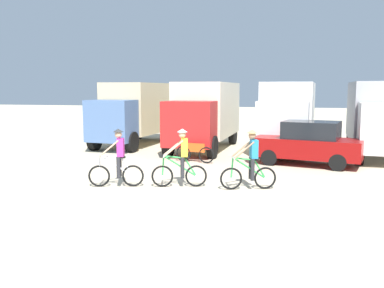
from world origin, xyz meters
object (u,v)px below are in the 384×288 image
at_px(box_truck_tan_camper, 137,110).
at_px(cyclist_cowboy_hat, 181,160).
at_px(box_truck_white_box, 288,112).
at_px(bicycle_spare, 195,153).
at_px(sedan_parked, 308,143).
at_px(cyclist_orange_shirt, 118,160).
at_px(cyclist_near_camera, 250,162).
at_px(box_truck_grey_hauler, 379,115).
at_px(box_truck_cream_rv, 205,112).

bearing_deg(box_truck_tan_camper, cyclist_cowboy_hat, -61.46).
xyz_separation_m(box_truck_white_box, bicycle_spare, (-3.67, -4.91, -1.48)).
xyz_separation_m(sedan_parked, cyclist_cowboy_hat, (-3.94, -4.85, -0.04)).
relative_size(box_truck_tan_camper, box_truck_white_box, 1.00).
relative_size(box_truck_white_box, sedan_parked, 1.54).
bearing_deg(cyclist_orange_shirt, cyclist_near_camera, 8.70).
relative_size(box_truck_white_box, cyclist_orange_shirt, 3.79).
height_order(cyclist_near_camera, bicycle_spare, cyclist_near_camera).
bearing_deg(cyclist_cowboy_hat, cyclist_near_camera, 4.72).
xyz_separation_m(cyclist_near_camera, bicycle_spare, (-2.71, 4.17, -0.45)).
xyz_separation_m(box_truck_grey_hauler, cyclist_near_camera, (-5.00, -7.90, -1.03)).
height_order(box_truck_grey_hauler, cyclist_orange_shirt, box_truck_grey_hauler).
relative_size(box_truck_grey_hauler, cyclist_orange_shirt, 3.77).
xyz_separation_m(box_truck_tan_camper, cyclist_near_camera, (7.09, -8.96, -1.03)).
distance_m(cyclist_orange_shirt, bicycle_spare, 4.99).
relative_size(cyclist_cowboy_hat, bicycle_spare, 1.07).
distance_m(box_truck_cream_rv, box_truck_white_box, 4.18).
bearing_deg(box_truck_tan_camper, box_truck_grey_hauler, -5.00).
distance_m(cyclist_cowboy_hat, cyclist_near_camera, 2.13).
relative_size(box_truck_cream_rv, bicycle_spare, 4.01).
height_order(box_truck_cream_rv, box_truck_white_box, same).
bearing_deg(box_truck_cream_rv, box_truck_tan_camper, 167.86).
bearing_deg(cyclist_orange_shirt, box_truck_cream_rv, 83.86).
relative_size(sedan_parked, cyclist_near_camera, 2.47).
relative_size(box_truck_tan_camper, cyclist_cowboy_hat, 3.80).
height_order(box_truck_tan_camper, bicycle_spare, box_truck_tan_camper).
xyz_separation_m(box_truck_white_box, sedan_parked, (0.87, -4.40, -0.99)).
relative_size(cyclist_near_camera, bicycle_spare, 1.07).
bearing_deg(cyclist_near_camera, sedan_parked, 68.72).
distance_m(box_truck_white_box, cyclist_cowboy_hat, 9.80).
height_order(box_truck_grey_hauler, bicycle_spare, box_truck_grey_hauler).
bearing_deg(box_truck_grey_hauler, box_truck_white_box, 163.73).
xyz_separation_m(cyclist_cowboy_hat, cyclist_near_camera, (2.12, 0.18, 0.00)).
height_order(sedan_parked, cyclist_near_camera, cyclist_near_camera).
distance_m(box_truck_grey_hauler, bicycle_spare, 8.69).
bearing_deg(box_truck_cream_rv, box_truck_grey_hauler, -1.42).
bearing_deg(box_truck_cream_rv, sedan_parked, -34.78).
distance_m(sedan_parked, cyclist_cowboy_hat, 6.25).
height_order(box_truck_tan_camper, box_truck_white_box, same).
relative_size(box_truck_tan_camper, bicycle_spare, 4.05).
bearing_deg(cyclist_near_camera, cyclist_orange_shirt, -171.30).
height_order(box_truck_tan_camper, cyclist_cowboy_hat, box_truck_tan_camper).
relative_size(cyclist_cowboy_hat, cyclist_near_camera, 1.00).
xyz_separation_m(box_truck_cream_rv, box_truck_white_box, (4.06, 0.98, 0.00)).
distance_m(box_truck_white_box, bicycle_spare, 6.31).
relative_size(box_truck_tan_camper, box_truck_cream_rv, 1.01).
bearing_deg(bicycle_spare, box_truck_tan_camper, 132.41).
relative_size(box_truck_white_box, cyclist_cowboy_hat, 3.79).
bearing_deg(cyclist_cowboy_hat, cyclist_orange_shirt, -166.99).
height_order(box_truck_cream_rv, box_truck_grey_hauler, same).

